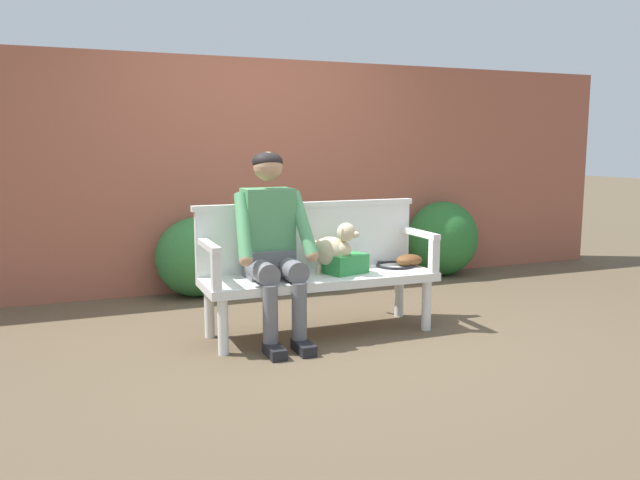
# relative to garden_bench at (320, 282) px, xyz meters

# --- Properties ---
(ground_plane) EXTENTS (40.00, 40.00, 0.00)m
(ground_plane) POSITION_rel_garden_bench_xyz_m (0.00, 0.00, -0.38)
(ground_plane) COLOR brown
(brick_garden_fence) EXTENTS (8.00, 0.30, 2.13)m
(brick_garden_fence) POSITION_rel_garden_bench_xyz_m (0.00, 1.81, 0.69)
(brick_garden_fence) COLOR #9E5642
(brick_garden_fence) RESTS_ON ground
(hedge_bush_far_left) EXTENTS (0.75, 0.61, 0.71)m
(hedge_bush_far_left) POSITION_rel_garden_bench_xyz_m (-0.58, 1.48, -0.02)
(hedge_bush_far_left) COLOR #337538
(hedge_bush_far_left) RESTS_ON ground
(hedge_bush_mid_left) EXTENTS (0.76, 0.65, 0.77)m
(hedge_bush_mid_left) POSITION_rel_garden_bench_xyz_m (1.96, 1.48, 0.01)
(hedge_bush_mid_left) COLOR #286B2D
(hedge_bush_mid_left) RESTS_ON ground
(hedge_bush_mid_right) EXTENTS (0.82, 0.68, 0.57)m
(hedge_bush_mid_right) POSITION_rel_garden_bench_xyz_m (0.46, 1.47, -0.09)
(hedge_bush_mid_right) COLOR #194C1E
(hedge_bush_mid_right) RESTS_ON ground
(garden_bench) EXTENTS (1.67, 0.53, 0.43)m
(garden_bench) POSITION_rel_garden_bench_xyz_m (0.00, 0.00, 0.00)
(garden_bench) COLOR white
(garden_bench) RESTS_ON ground
(bench_backrest) EXTENTS (1.71, 0.06, 0.50)m
(bench_backrest) POSITION_rel_garden_bench_xyz_m (0.00, 0.24, 0.31)
(bench_backrest) COLOR white
(bench_backrest) RESTS_ON garden_bench
(bench_armrest_left_end) EXTENTS (0.06, 0.53, 0.28)m
(bench_armrest_left_end) POSITION_rel_garden_bench_xyz_m (-0.80, -0.09, 0.26)
(bench_armrest_left_end) COLOR white
(bench_armrest_left_end) RESTS_ON garden_bench
(bench_armrest_right_end) EXTENTS (0.06, 0.53, 0.28)m
(bench_armrest_right_end) POSITION_rel_garden_bench_xyz_m (0.80, -0.09, 0.26)
(bench_armrest_right_end) COLOR white
(bench_armrest_right_end) RESTS_ON garden_bench
(person_seated) EXTENTS (0.56, 0.67, 1.30)m
(person_seated) POSITION_rel_garden_bench_xyz_m (-0.36, -0.02, 0.33)
(person_seated) COLOR black
(person_seated) RESTS_ON ground
(dog_on_bench) EXTENTS (0.33, 0.33, 0.37)m
(dog_on_bench) POSITION_rel_garden_bench_xyz_m (0.11, -0.01, 0.24)
(dog_on_bench) COLOR beige
(dog_on_bench) RESTS_ON garden_bench
(tennis_racket) EXTENTS (0.38, 0.58, 0.03)m
(tennis_racket) POSITION_rel_garden_bench_xyz_m (0.63, 0.10, 0.07)
(tennis_racket) COLOR black
(tennis_racket) RESTS_ON garden_bench
(baseball_glove) EXTENTS (0.25, 0.21, 0.09)m
(baseball_glove) POSITION_rel_garden_bench_xyz_m (0.75, 0.06, 0.10)
(baseball_glove) COLOR brown
(baseball_glove) RESTS_ON garden_bench
(sports_bag) EXTENTS (0.33, 0.27, 0.14)m
(sports_bag) POSITION_rel_garden_bench_xyz_m (0.19, -0.01, 0.13)
(sports_bag) COLOR #2D8E42
(sports_bag) RESTS_ON garden_bench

